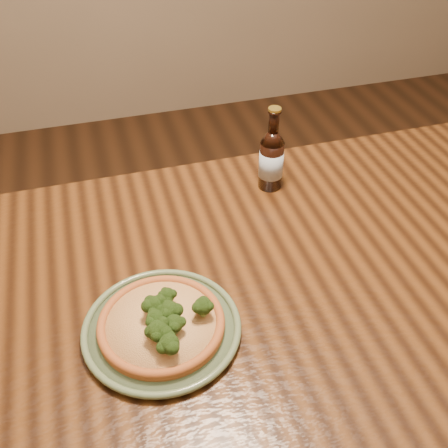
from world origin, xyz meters
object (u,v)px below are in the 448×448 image
object	(u,v)px
pizza	(162,323)
beer_bottle	(271,159)
table	(347,283)
plate	(162,328)

from	to	relation	value
pizza	beer_bottle	bearing A→B (deg)	47.59
table	pizza	size ratio (longest dim) A/B	6.62
table	beer_bottle	xyz separation A→B (m)	(-0.09, 0.29, 0.18)
plate	table	bearing A→B (deg)	11.76
plate	pizza	distance (m)	0.02
table	plate	xyz separation A→B (m)	(-0.45, -0.09, 0.10)
table	plate	size ratio (longest dim) A/B	5.26
pizza	beer_bottle	size ratio (longest dim) A/B	1.08
pizza	beer_bottle	distance (m)	0.53
beer_bottle	table	bearing A→B (deg)	-53.82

